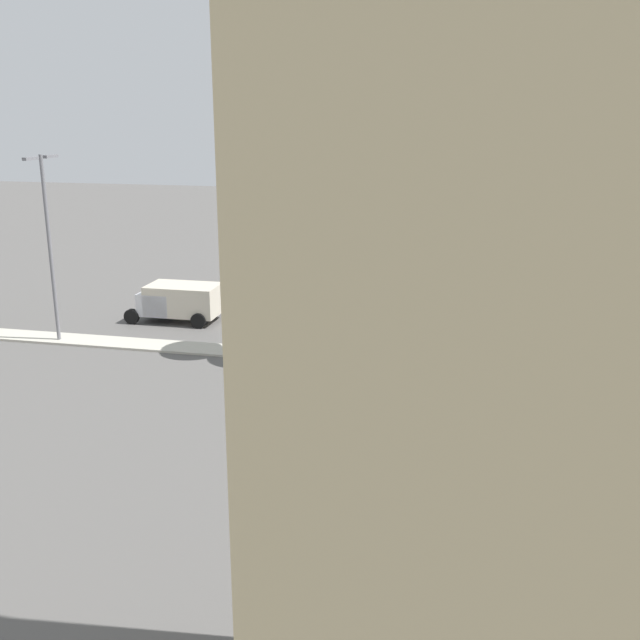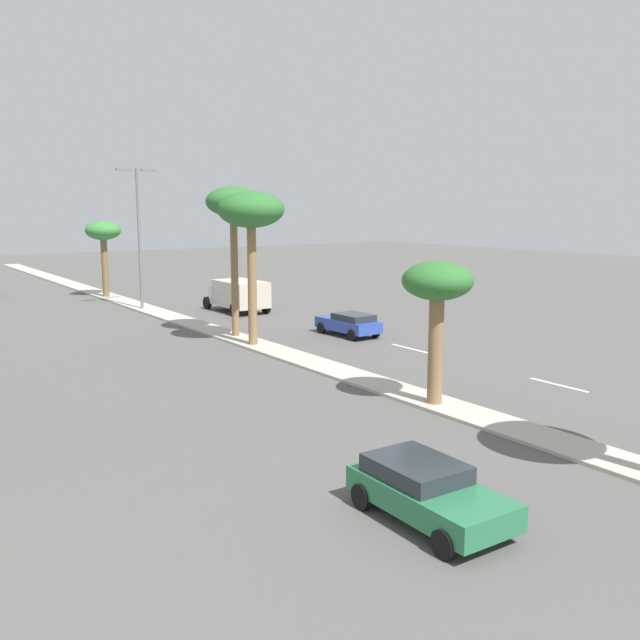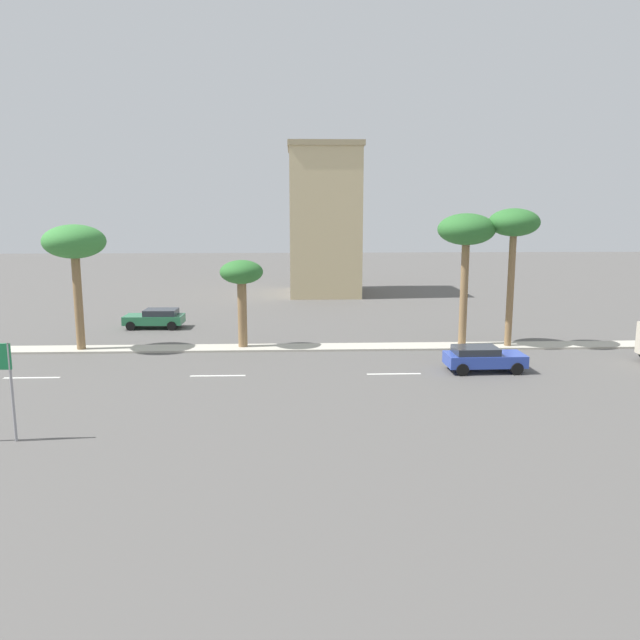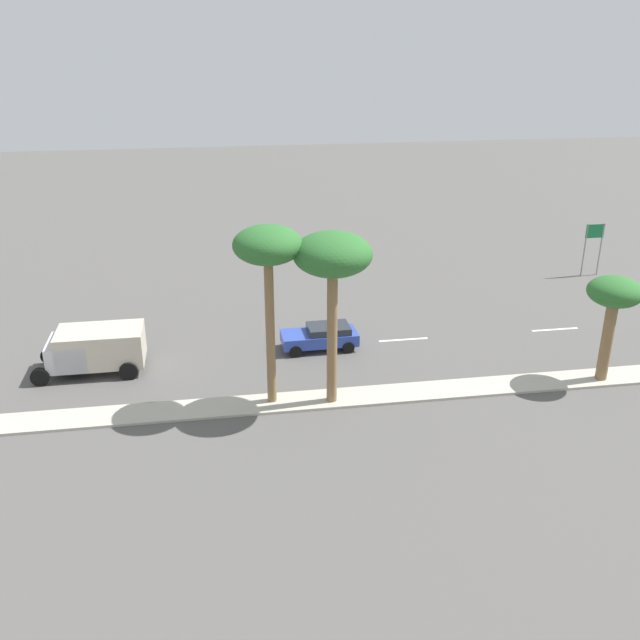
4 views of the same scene
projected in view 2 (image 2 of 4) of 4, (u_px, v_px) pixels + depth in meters
ground_plane at (235, 339)px, 38.35m from camera, size 160.00×160.00×0.00m
median_curb at (159, 313)px, 47.21m from camera, size 1.80×98.85×0.12m
lane_stripe_outboard at (558, 385)px, 28.33m from camera, size 0.20×2.80×0.01m
lane_stripe_leading at (410, 349)px, 35.63m from camera, size 0.20×2.80×0.01m
palm_tree_inboard at (437, 289)px, 24.66m from camera, size 2.58×2.58×5.25m
palm_tree_front at (251, 214)px, 35.09m from camera, size 3.44×3.44×7.99m
palm_tree_near at (233, 207)px, 37.47m from camera, size 3.01×3.01×8.28m
palm_tree_outboard at (103, 234)px, 54.77m from camera, size 2.78×2.78×6.08m
street_lamp_center at (139, 227)px, 48.15m from camera, size 2.90×0.24×9.86m
sedan_green_leading at (427, 490)px, 16.01m from camera, size 2.12×4.13×1.35m
sedan_blue_inboard at (349, 323)px, 39.11m from camera, size 1.98×4.10×1.31m
box_truck at (238, 294)px, 48.03m from camera, size 2.74×5.36×2.21m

